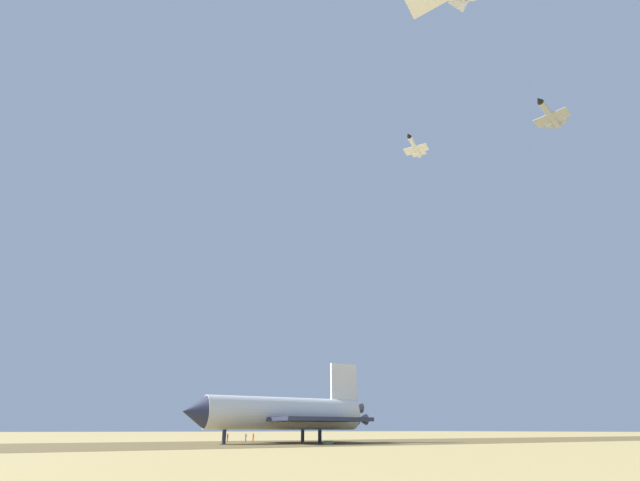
{
  "coord_description": "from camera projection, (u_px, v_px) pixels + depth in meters",
  "views": [
    {
      "loc": [
        44.92,
        86.18,
        2.39
      ],
      "look_at": [
        4.6,
        16.08,
        36.01
      ],
      "focal_mm": 25.61,
      "sensor_mm": 36.0,
      "label": 1
    }
  ],
  "objects": [
    {
      "name": "ground_plane",
      "position": [
        299.0,
        443.0,
        88.75
      ],
      "size": [
        1200.0,
        1200.0,
        0.0
      ],
      "primitive_type": "plane",
      "color": "tan"
    },
    {
      "name": "chase_jet_left_wing",
      "position": [
        550.0,
        114.0,
        114.44
      ],
      "size": [
        15.27,
        8.93,
        4.0
      ],
      "rotation": [
        0.0,
        0.0,
        0.29
      ],
      "color": "#999EA3"
    },
    {
      "name": "chase_jet_lead",
      "position": [
        415.0,
        147.0,
        156.8
      ],
      "size": [
        14.29,
        10.82,
        4.0
      ],
      "rotation": [
        0.0,
        0.0,
        0.58
      ],
      "color": "silver"
    },
    {
      "name": "ground_crew_near_nose",
      "position": [
        253.0,
        437.0,
        101.02
      ],
      "size": [
        0.25,
        0.65,
        1.73
      ],
      "rotation": [
        0.0,
        0.0,
        3.18
      ],
      "color": "orange",
      "rests_on": "ground"
    },
    {
      "name": "runway_strip",
      "position": [
        284.0,
        443.0,
        87.88
      ],
      "size": [
        440.25,
        46.6,
        0.02
      ],
      "primitive_type": "cube",
      "rotation": [
        0.0,
        0.0,
        -0.01
      ],
      "color": "brown",
      "rests_on": "ground"
    },
    {
      "name": "ground_crew_mid_fuselage",
      "position": [
        246.0,
        437.0,
        100.58
      ],
      "size": [
        0.54,
        0.43,
        1.73
      ],
      "rotation": [
        0.0,
        0.0,
        2.21
      ],
      "color": "silver",
      "rests_on": "ground"
    },
    {
      "name": "ground_crew_near_wingtip",
      "position": [
        227.0,
        437.0,
        98.75
      ],
      "size": [
        0.43,
        0.55,
        1.73
      ],
      "rotation": [
        0.0,
        0.0,
        2.51
      ],
      "color": "orange",
      "rests_on": "ground"
    },
    {
      "name": "space_shuttle",
      "position": [
        282.0,
        414.0,
        89.68
      ],
      "size": [
        38.43,
        24.11,
        15.8
      ],
      "rotation": [
        0.0,
        0.0,
        -0.01
      ],
      "color": "white",
      "rests_on": "ground"
    },
    {
      "name": "ground_support_crate",
      "position": [
        328.0,
        443.0,
        78.13
      ],
      "size": [
        2.09,
        2.01,
        0.63
      ],
      "primitive_type": "cube",
      "rotation": [
        0.0,
        0.0,
        2.53
      ],
      "color": "#596B4C",
      "rests_on": "ground"
    }
  ]
}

